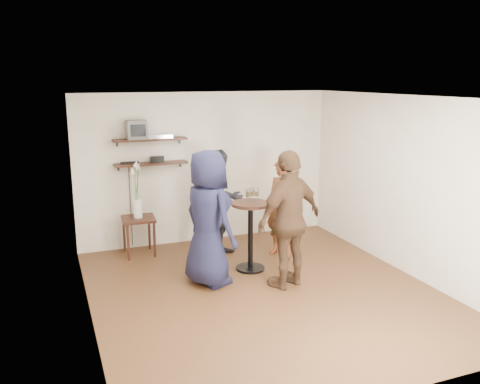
# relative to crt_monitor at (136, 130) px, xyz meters

# --- Properties ---
(room) EXTENTS (4.58, 5.08, 2.68)m
(room) POSITION_rel_crt_monitor_xyz_m (1.21, -2.38, -0.72)
(room) COLOR #442B15
(room) RESTS_ON ground
(shelf_upper) EXTENTS (1.20, 0.25, 0.04)m
(shelf_upper) POSITION_rel_crt_monitor_xyz_m (0.21, 0.00, -0.17)
(shelf_upper) COLOR black
(shelf_upper) RESTS_ON room
(shelf_lower) EXTENTS (1.20, 0.25, 0.04)m
(shelf_lower) POSITION_rel_crt_monitor_xyz_m (0.21, 0.00, -0.57)
(shelf_lower) COLOR black
(shelf_lower) RESTS_ON room
(crt_monitor) EXTENTS (0.32, 0.30, 0.30)m
(crt_monitor) POSITION_rel_crt_monitor_xyz_m (0.00, 0.00, 0.00)
(crt_monitor) COLOR #59595B
(crt_monitor) RESTS_ON shelf_upper
(dvd_deck) EXTENTS (0.40, 0.24, 0.06)m
(dvd_deck) POSITION_rel_crt_monitor_xyz_m (0.37, 0.00, -0.12)
(dvd_deck) COLOR silver
(dvd_deck) RESTS_ON shelf_upper
(radio) EXTENTS (0.22, 0.10, 0.10)m
(radio) POSITION_rel_crt_monitor_xyz_m (0.32, 0.00, -0.50)
(radio) COLOR black
(radio) RESTS_ON shelf_lower
(power_strip) EXTENTS (0.30, 0.05, 0.03)m
(power_strip) POSITION_rel_crt_monitor_xyz_m (-0.13, 0.05, -0.54)
(power_strip) COLOR black
(power_strip) RESTS_ON shelf_lower
(side_table) EXTENTS (0.56, 0.56, 0.63)m
(side_table) POSITION_rel_crt_monitor_xyz_m (-0.08, -0.27, -1.49)
(side_table) COLOR black
(side_table) RESTS_ON room
(vase_lilies) EXTENTS (0.19, 0.20, 0.96)m
(vase_lilies) POSITION_rel_crt_monitor_xyz_m (-0.08, -0.27, -1.09)
(vase_lilies) COLOR white
(vase_lilies) RESTS_ON side_table
(drinks_table) EXTENTS (0.57, 0.57, 1.04)m
(drinks_table) POSITION_rel_crt_monitor_xyz_m (1.36, -1.53, -1.35)
(drinks_table) COLOR black
(drinks_table) RESTS_ON room
(wine_glass_fl) EXTENTS (0.07, 0.07, 0.21)m
(wine_glass_fl) POSITION_rel_crt_monitor_xyz_m (1.31, -1.56, -0.83)
(wine_glass_fl) COLOR silver
(wine_glass_fl) RESTS_ON drinks_table
(wine_glass_fr) EXTENTS (0.07, 0.07, 0.21)m
(wine_glass_fr) POSITION_rel_crt_monitor_xyz_m (1.44, -1.55, -0.83)
(wine_glass_fr) COLOR silver
(wine_glass_fr) RESTS_ON drinks_table
(wine_glass_bl) EXTENTS (0.06, 0.06, 0.19)m
(wine_glass_bl) POSITION_rel_crt_monitor_xyz_m (1.34, -1.47, -0.85)
(wine_glass_bl) COLOR silver
(wine_glass_bl) RESTS_ON drinks_table
(wine_glass_br) EXTENTS (0.07, 0.07, 0.21)m
(wine_glass_br) POSITION_rel_crt_monitor_xyz_m (1.38, -1.50, -0.83)
(wine_glass_br) COLOR silver
(wine_glass_br) RESTS_ON drinks_table
(person_plaid) EXTENTS (0.61, 0.69, 1.60)m
(person_plaid) POSITION_rel_crt_monitor_xyz_m (2.06, -1.15, -1.22)
(person_plaid) COLOR red
(person_plaid) RESTS_ON room
(person_dark) EXTENTS (0.99, 0.86, 1.73)m
(person_dark) POSITION_rel_crt_monitor_xyz_m (1.15, -0.76, -1.15)
(person_dark) COLOR black
(person_dark) RESTS_ON room
(person_navy) EXTENTS (0.89, 1.08, 1.90)m
(person_navy) POSITION_rel_crt_monitor_xyz_m (0.62, -1.80, -1.07)
(person_navy) COLOR #161732
(person_navy) RESTS_ON room
(person_brown) EXTENTS (1.21, 0.81, 1.91)m
(person_brown) POSITION_rel_crt_monitor_xyz_m (1.62, -2.28, -1.06)
(person_brown) COLOR #462F1E
(person_brown) RESTS_ON room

